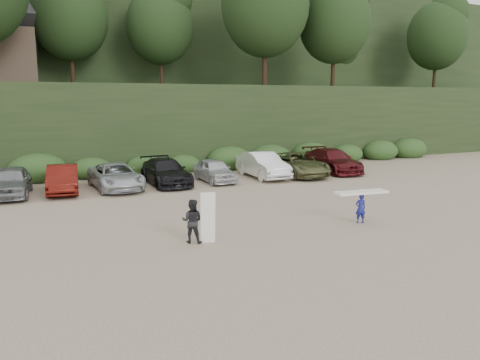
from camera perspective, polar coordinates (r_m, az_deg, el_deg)
name	(u,v)px	position (r m, az deg, el deg)	size (l,w,h in m)	color
ground	(274,222)	(19.20, 4.18, -5.18)	(120.00, 120.00, 0.00)	tan
hillside_backdrop	(111,39)	(53.29, -15.43, 16.22)	(90.00, 41.50, 28.00)	black
parked_cars	(111,176)	(27.07, -15.46, 0.53)	(34.17, 5.97, 1.63)	#AEAEB3
child_surfer	(361,201)	(19.51, 14.52, -2.53)	(2.25, 0.85, 1.32)	navy
adult_surfer	(194,221)	(16.42, -5.68, -4.96)	(1.22, 0.94, 1.83)	black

